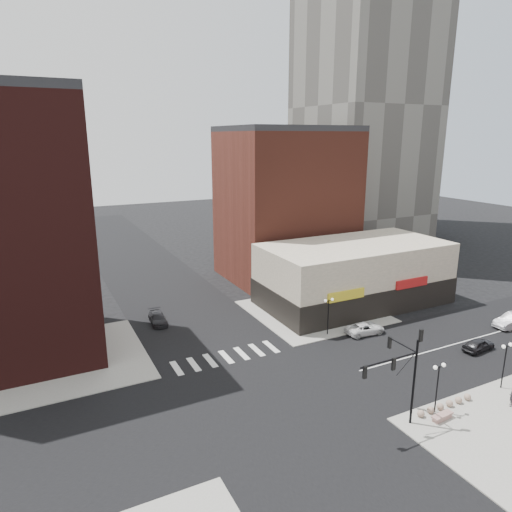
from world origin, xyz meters
TOP-DOWN VIEW (x-y plane):
  - ground at (0.00, 0.00)m, footprint 240.00×240.00m
  - road_ew at (0.00, 0.00)m, footprint 200.00×14.00m
  - road_ns at (0.00, 0.00)m, footprint 14.00×200.00m
  - sidewalk_nw at (-14.50, 14.50)m, footprint 15.00×15.00m
  - sidewalk_ne at (14.50, 14.50)m, footprint 15.00×15.00m
  - building_ne_midrise at (19.00, 29.50)m, footprint 18.00×15.00m
  - tower_far at (60.00, 56.00)m, footprint 18.00×18.00m
  - building_ne_row at (21.00, 15.00)m, footprint 24.20×12.20m
  - traffic_signal at (7.24, -7.83)m, footprint 5.59×3.09m
  - street_lamp_se_a at (11.00, -8.00)m, footprint 1.22×0.32m
  - street_lamp_se_b at (19.00, -8.00)m, footprint 1.22×0.32m
  - street_lamp_ne at (12.00, 8.00)m, footprint 1.22×0.32m
  - bollard_row at (12.12, -8.00)m, footprint 5.81×0.56m
  - white_suv at (15.91, 6.41)m, footprint 4.66×2.36m
  - dark_sedan_east at (23.64, -2.08)m, footprint 3.95×1.87m
  - dark_sedan_north at (-3.94, 19.71)m, footprint 2.06×4.43m
  - pedestrian at (17.21, -10.18)m, footprint 0.76×0.71m
  - stone_bench at (10.71, -9.00)m, footprint 2.01×0.76m

SIDE VIEW (x-z plane):
  - ground at x=0.00m, z-range 0.00..0.00m
  - road_ew at x=0.00m, z-range 0.00..0.02m
  - road_ns at x=0.00m, z-range 0.00..0.02m
  - sidewalk_nw at x=-14.50m, z-range 0.00..0.12m
  - sidewalk_ne at x=14.50m, z-range 0.00..0.12m
  - stone_bench at x=10.71m, z-range 0.14..0.59m
  - bollard_row at x=12.12m, z-range 0.12..0.68m
  - dark_sedan_north at x=-3.94m, z-range 0.00..1.25m
  - white_suv at x=15.91m, z-range 0.00..1.26m
  - dark_sedan_east at x=23.64m, z-range 0.00..1.31m
  - pedestrian at x=17.21m, z-range 0.12..1.87m
  - street_lamp_se_a at x=11.00m, z-range 1.21..5.37m
  - street_lamp_se_b at x=19.00m, z-range 1.21..5.37m
  - street_lamp_ne at x=12.00m, z-range 1.21..5.37m
  - building_ne_row at x=21.00m, z-range -0.70..7.30m
  - traffic_signal at x=7.24m, z-range 1.07..8.85m
  - building_ne_midrise at x=19.00m, z-range 0.00..22.00m
  - tower_far at x=60.00m, z-range 0.00..82.00m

